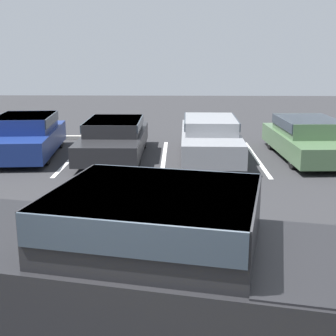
% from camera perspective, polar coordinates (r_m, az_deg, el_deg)
% --- Properties ---
extents(stall_stripe_b, '(0.12, 4.91, 0.01)m').
position_cam_1_polar(stall_stripe_b, '(14.84, -11.54, 1.33)').
color(stall_stripe_b, white).
rests_on(stall_stripe_b, ground_plane).
extents(stall_stripe_c, '(0.12, 4.91, 0.01)m').
position_cam_1_polar(stall_stripe_c, '(14.48, -0.49, 1.30)').
color(stall_stripe_c, white).
rests_on(stall_stripe_c, ground_plane).
extents(stall_stripe_d, '(0.12, 4.91, 0.01)m').
position_cam_1_polar(stall_stripe_d, '(14.67, 10.69, 1.22)').
color(stall_stripe_d, white).
rests_on(stall_stripe_d, ground_plane).
extents(pickup_truck, '(6.21, 3.21, 1.82)m').
position_cam_1_polar(pickup_truck, '(5.14, 1.89, -12.77)').
color(pickup_truck, black).
rests_on(pickup_truck, ground_plane).
extents(parked_sedan_a, '(2.19, 4.39, 1.27)m').
position_cam_1_polar(parked_sedan_a, '(15.24, -16.95, 3.91)').
color(parked_sedan_a, navy).
rests_on(parked_sedan_a, ground_plane).
extents(parked_sedan_b, '(1.82, 4.66, 1.15)m').
position_cam_1_polar(parked_sedan_b, '(14.61, -6.56, 3.81)').
color(parked_sedan_b, '#232326').
rests_on(parked_sedan_b, ground_plane).
extents(parked_sedan_c, '(1.80, 4.74, 1.22)m').
position_cam_1_polar(parked_sedan_c, '(14.44, 5.14, 3.84)').
color(parked_sedan_c, gray).
rests_on(parked_sedan_c, ground_plane).
extents(parked_sedan_d, '(1.98, 4.67, 1.21)m').
position_cam_1_polar(parked_sedan_d, '(14.95, 16.64, 3.64)').
color(parked_sedan_d, '#4C6B47').
rests_on(parked_sedan_d, ground_plane).
extents(wheel_stop_curb, '(1.74, 0.20, 0.14)m').
position_cam_1_polar(wheel_stop_curb, '(17.84, -12.68, 3.64)').
color(wheel_stop_curb, '#B7B2A8').
rests_on(wheel_stop_curb, ground_plane).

